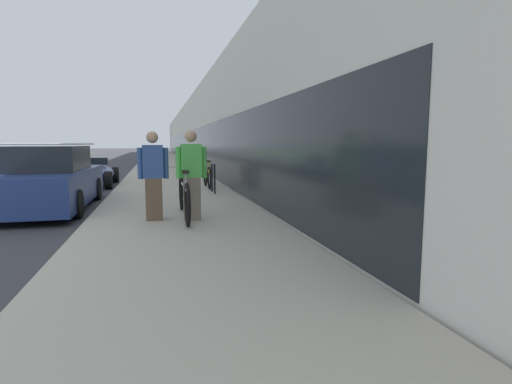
% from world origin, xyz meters
% --- Properties ---
extents(sidewalk_slab, '(3.46, 70.00, 0.13)m').
position_xyz_m(sidewalk_slab, '(5.59, 21.00, 0.06)').
color(sidewalk_slab, '#B2AA99').
rests_on(sidewalk_slab, ground).
extents(storefront_facade, '(10.01, 70.00, 4.51)m').
position_xyz_m(storefront_facade, '(12.35, 29.00, 2.25)').
color(storefront_facade, silver).
rests_on(storefront_facade, ground).
extents(tandem_bicycle, '(0.52, 2.50, 0.95)m').
position_xyz_m(tandem_bicycle, '(5.66, 2.25, 0.53)').
color(tandem_bicycle, black).
rests_on(tandem_bicycle, sidewalk_slab).
extents(person_rider, '(0.56, 0.22, 1.65)m').
position_xyz_m(person_rider, '(5.79, 1.94, 0.96)').
color(person_rider, '#756B5B').
rests_on(person_rider, sidewalk_slab).
extents(person_bystander, '(0.55, 0.22, 1.63)m').
position_xyz_m(person_bystander, '(5.11, 2.11, 0.94)').
color(person_bystander, brown).
rests_on(person_bystander, sidewalk_slab).
extents(bike_rack_hoop, '(0.05, 0.60, 0.84)m').
position_xyz_m(bike_rack_hoop, '(6.72, 5.89, 0.64)').
color(bike_rack_hoop, black).
rests_on(bike_rack_hoop, sidewalk_slab).
extents(cruiser_bike_nearest, '(0.52, 1.75, 0.88)m').
position_xyz_m(cruiser_bike_nearest, '(6.72, 7.25, 0.50)').
color(cruiser_bike_nearest, black).
rests_on(cruiser_bike_nearest, sidewalk_slab).
extents(parked_sedan_curbside, '(1.93, 4.64, 1.54)m').
position_xyz_m(parked_sedan_curbside, '(2.70, 4.70, 0.68)').
color(parked_sedan_curbside, navy).
rests_on(parked_sedan_curbside, ground).
extents(vintage_roadster_curbside, '(1.69, 4.08, 0.99)m').
position_xyz_m(vintage_roadster_curbside, '(2.84, 9.89, 0.43)').
color(vintage_roadster_curbside, navy).
rests_on(vintage_roadster_curbside, ground).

